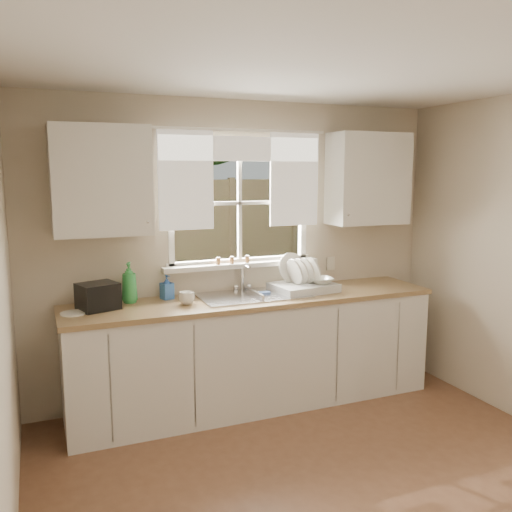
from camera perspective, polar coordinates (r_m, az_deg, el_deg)
name	(u,v)px	position (r m, az deg, el deg)	size (l,w,h in m)	color
room_walls	(385,307)	(2.83, 13.39, -5.26)	(3.62, 4.02, 2.50)	beige
ceiling	(386,49)	(2.86, 13.55, 20.42)	(3.60, 4.00, 0.02)	silver
window	(240,223)	(4.60, -1.67, 3.53)	(1.38, 0.16, 1.06)	white
curtains	(242,169)	(4.53, -1.46, 9.12)	(1.50, 0.03, 0.81)	white
base_cabinets	(255,353)	(4.53, -0.15, -10.18)	(3.00, 0.62, 0.87)	silver
countertop	(255,299)	(4.40, -0.15, -4.58)	(3.04, 0.65, 0.04)	olive
upper_cabinet_left	(101,181)	(4.14, -16.00, 7.64)	(0.70, 0.33, 0.80)	silver
upper_cabinet_right	(368,179)	(4.96, 11.72, 7.96)	(0.70, 0.33, 0.80)	silver
wall_outlet	(331,263)	(5.02, 7.86, -0.77)	(0.08, 0.01, 0.12)	beige
sill_jars	(233,260)	(4.55, -2.48, -0.42)	(0.30, 0.04, 0.06)	brown
backyard	(150,90)	(11.03, -11.14, 16.81)	(20.00, 10.00, 6.13)	#335421
sink	(253,305)	(4.44, -0.30, -5.14)	(0.88, 0.52, 0.40)	#B7B7BC
dish_rack	(303,284)	(4.61, 4.95, -2.91)	(0.55, 0.44, 0.32)	silver
bowl	(321,280)	(4.62, 6.84, -2.56)	(0.20, 0.20, 0.05)	silver
soap_bottle_a	(129,283)	(4.29, -13.20, -2.74)	(0.12, 0.12, 0.32)	green
soap_bottle_b	(167,287)	(4.37, -9.36, -3.24)	(0.09, 0.09, 0.19)	#3062B4
soap_bottle_c	(95,295)	(4.29, -16.60, -3.94)	(0.13, 0.13, 0.16)	beige
saucer	(73,313)	(4.09, -18.70, -5.72)	(0.18, 0.18, 0.01)	white
cup	(187,298)	(4.18, -7.31, -4.43)	(0.12, 0.12, 0.10)	silver
black_appliance	(98,296)	(4.16, -16.30, -4.09)	(0.27, 0.23, 0.20)	black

